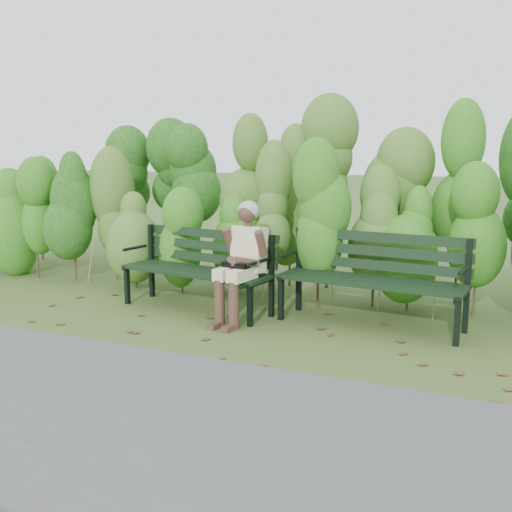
% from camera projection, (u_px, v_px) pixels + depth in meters
% --- Properties ---
extents(ground, '(80.00, 80.00, 0.00)m').
position_uv_depth(ground, '(243.00, 330.00, 6.38)').
color(ground, '#465C25').
extents(footpath, '(60.00, 2.50, 0.01)m').
position_uv_depth(footpath, '(116.00, 411.00, 4.40)').
color(footpath, '#474749').
rests_on(footpath, ground).
extents(hedge_band, '(11.04, 1.67, 2.42)m').
position_uv_depth(hedge_band, '(302.00, 199.00, 7.84)').
color(hedge_band, '#47381E').
rests_on(hedge_band, ground).
extents(leaf_litter, '(5.28, 2.25, 0.01)m').
position_uv_depth(leaf_litter, '(266.00, 330.00, 6.39)').
color(leaf_litter, brown).
rests_on(leaf_litter, ground).
extents(bench_left, '(1.98, 0.89, 0.95)m').
position_uv_depth(bench_left, '(201.00, 263.00, 7.18)').
color(bench_left, black).
rests_on(bench_left, ground).
extents(bench_right, '(2.06, 0.82, 1.00)m').
position_uv_depth(bench_right, '(374.00, 271.00, 6.53)').
color(bench_right, black).
rests_on(bench_right, ground).
extents(seated_woman, '(0.54, 0.80, 1.34)m').
position_uv_depth(seated_woman, '(242.00, 254.00, 6.61)').
color(seated_woman, beige).
rests_on(seated_woman, ground).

